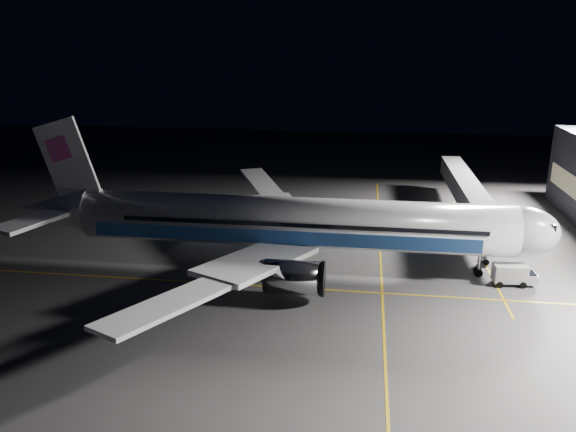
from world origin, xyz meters
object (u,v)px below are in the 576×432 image
(jet_bridge, at_px, (469,193))
(baggage_tug, at_px, (220,213))
(service_truck, at_px, (514,274))
(safety_cone_b, at_px, (252,249))
(airliner, at_px, (284,223))
(safety_cone_a, at_px, (303,229))
(safety_cone_c, at_px, (274,230))

(jet_bridge, xyz_separation_m, baggage_tug, (-34.91, -1.59, -3.87))
(service_truck, bearing_deg, safety_cone_b, 163.08)
(airliner, xyz_separation_m, service_truck, (24.80, -1.96, -3.96))
(baggage_tug, bearing_deg, airliner, -66.87)
(airliner, distance_m, safety_cone_a, 13.26)
(safety_cone_b, bearing_deg, airliner, -41.59)
(airliner, relative_size, baggage_tug, 25.31)
(airliner, height_order, safety_cone_a, airliner)
(baggage_tug, height_order, safety_cone_b, baggage_tug)
(jet_bridge, bearing_deg, airliner, -141.96)
(airliner, xyz_separation_m, baggage_tug, (-11.83, 16.47, -4.45))
(jet_bridge, distance_m, baggage_tug, 35.16)
(service_truck, height_order, safety_cone_c, service_truck)
(baggage_tug, relative_size, safety_cone_a, 3.93)
(safety_cone_b, bearing_deg, safety_cone_c, 78.42)
(safety_cone_c, bearing_deg, safety_cone_a, 12.29)
(safety_cone_c, bearing_deg, safety_cone_b, -101.58)
(airliner, distance_m, service_truck, 25.19)
(safety_cone_b, distance_m, safety_cone_c, 7.63)
(airliner, relative_size, jet_bridge, 1.79)
(safety_cone_a, relative_size, safety_cone_c, 1.02)
(airliner, relative_size, safety_cone_c, 101.55)
(safety_cone_c, bearing_deg, service_truck, -25.82)
(airliner, distance_m, baggage_tug, 20.76)
(safety_cone_a, bearing_deg, safety_cone_c, -167.71)
(service_truck, relative_size, safety_cone_c, 7.55)
(safety_cone_b, bearing_deg, safety_cone_a, 57.25)
(airliner, bearing_deg, safety_cone_b, 138.41)
(service_truck, relative_size, baggage_tug, 1.88)
(airliner, bearing_deg, service_truck, -4.52)
(baggage_tug, distance_m, safety_cone_a, 13.34)
(jet_bridge, bearing_deg, service_truck, -85.07)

